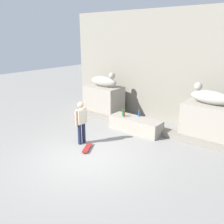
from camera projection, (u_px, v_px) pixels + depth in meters
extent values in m
plane|color=gray|center=(86.00, 158.00, 8.28)|extent=(40.00, 40.00, 0.00)
cube|color=gray|center=(164.00, 66.00, 11.59)|extent=(10.67, 0.60, 5.19)
cube|color=gray|center=(104.00, 100.00, 12.76)|extent=(1.89, 1.23, 1.48)
cube|color=gray|center=(208.00, 122.00, 9.57)|extent=(1.89, 1.23, 1.48)
ellipsoid|color=#9F9B8F|center=(104.00, 81.00, 12.46)|extent=(1.60, 0.56, 0.52)
sphere|color=#9F9B8F|center=(112.00, 76.00, 12.02)|extent=(0.32, 0.32, 0.32)
ellipsoid|color=#9F9B8F|center=(211.00, 97.00, 9.27)|extent=(1.66, 0.75, 0.52)
sphere|color=#9F9B8F|center=(198.00, 86.00, 9.53)|extent=(0.32, 0.32, 0.32)
cube|color=gray|center=(135.00, 125.00, 10.51)|extent=(2.34, 0.79, 0.60)
cylinder|color=#1E233F|center=(80.00, 134.00, 9.23)|extent=(0.14, 0.14, 0.82)
cylinder|color=#1E233F|center=(84.00, 133.00, 9.37)|extent=(0.14, 0.14, 0.82)
cube|color=beige|center=(81.00, 117.00, 9.09)|extent=(0.23, 0.38, 0.56)
sphere|color=tan|center=(80.00, 105.00, 8.95)|extent=(0.23, 0.23, 0.23)
cylinder|color=tan|center=(76.00, 118.00, 8.94)|extent=(0.09, 0.09, 0.58)
cylinder|color=tan|center=(86.00, 115.00, 9.25)|extent=(0.09, 0.09, 0.58)
cube|color=maroon|center=(87.00, 148.00, 8.90)|extent=(0.56, 0.80, 0.02)
cylinder|color=white|center=(88.00, 145.00, 9.21)|extent=(0.05, 0.06, 0.06)
cylinder|color=white|center=(91.00, 145.00, 9.19)|extent=(0.05, 0.06, 0.06)
cylinder|color=white|center=(83.00, 152.00, 8.65)|extent=(0.05, 0.06, 0.06)
cylinder|color=white|center=(87.00, 152.00, 8.62)|extent=(0.05, 0.06, 0.06)
cylinder|color=#194C99|center=(139.00, 114.00, 10.62)|extent=(0.06, 0.06, 0.22)
cylinder|color=#194C99|center=(139.00, 111.00, 10.58)|extent=(0.03, 0.03, 0.06)
cylinder|color=yellow|center=(139.00, 110.00, 10.57)|extent=(0.03, 0.03, 0.01)
cylinder|color=#593314|center=(124.00, 115.00, 10.57)|extent=(0.07, 0.07, 0.21)
cylinder|color=#593314|center=(124.00, 112.00, 10.53)|extent=(0.03, 0.03, 0.06)
cylinder|color=yellow|center=(124.00, 111.00, 10.51)|extent=(0.04, 0.04, 0.01)
cylinder|color=#1E722D|center=(123.00, 113.00, 10.70)|extent=(0.07, 0.07, 0.24)
cylinder|color=#1E722D|center=(123.00, 110.00, 10.65)|extent=(0.03, 0.03, 0.06)
cylinder|color=yellow|center=(123.00, 109.00, 10.64)|extent=(0.04, 0.04, 0.01)
cube|color=gray|center=(141.00, 126.00, 10.88)|extent=(7.29, 0.50, 0.23)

